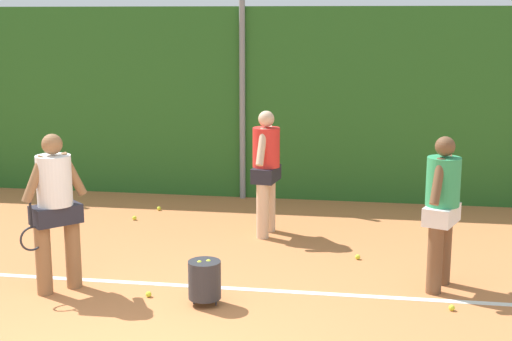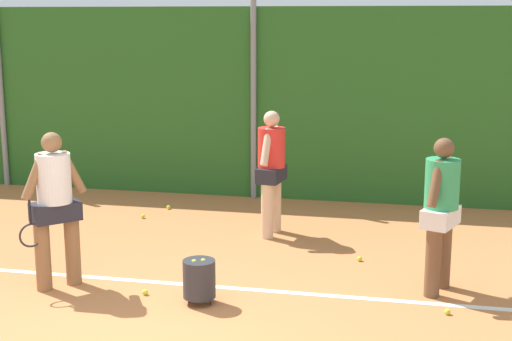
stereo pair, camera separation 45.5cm
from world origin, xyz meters
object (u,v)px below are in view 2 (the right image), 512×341
at_px(tennis_ball_3, 145,292).
at_px(tennis_ball_6, 360,259).
at_px(ball_hopper, 199,278).
at_px(tennis_ball_2, 143,216).
at_px(player_midcourt, 441,207).
at_px(tennis_ball_5, 168,207).
at_px(player_backcourt_far, 271,166).
at_px(player_foreground_near, 55,202).
at_px(tennis_ball_4, 447,312).

distance_m(tennis_ball_3, tennis_ball_6, 2.86).
relative_size(ball_hopper, tennis_ball_6, 7.78).
distance_m(tennis_ball_2, tennis_ball_3, 3.29).
bearing_deg(player_midcourt, tennis_ball_6, 67.80).
bearing_deg(tennis_ball_5, tennis_ball_6, -31.29).
relative_size(player_midcourt, player_backcourt_far, 0.99).
xyz_separation_m(player_foreground_near, tennis_ball_3, (1.08, -0.04, -0.99)).
bearing_deg(tennis_ball_3, player_midcourt, 14.00).
bearing_deg(player_midcourt, tennis_ball_5, 76.77).
relative_size(player_midcourt, tennis_ball_5, 27.16).
bearing_deg(ball_hopper, player_backcourt_far, 84.38).
height_order(tennis_ball_3, tennis_ball_5, same).
bearing_deg(ball_hopper, tennis_ball_5, 113.45).
height_order(tennis_ball_3, tennis_ball_6, same).
bearing_deg(tennis_ball_4, tennis_ball_5, 140.52).
height_order(tennis_ball_2, tennis_ball_4, same).
height_order(tennis_ball_2, tennis_ball_3, same).
distance_m(player_midcourt, tennis_ball_4, 1.19).
xyz_separation_m(tennis_ball_3, tennis_ball_5, (-0.97, 3.70, 0.00)).
distance_m(tennis_ball_5, tennis_ball_6, 3.83).
height_order(tennis_ball_3, tennis_ball_4, same).
relative_size(player_backcourt_far, ball_hopper, 3.52).
height_order(player_backcourt_far, tennis_ball_5, player_backcourt_far).
bearing_deg(player_midcourt, player_foreground_near, 121.24).
bearing_deg(tennis_ball_6, tennis_ball_2, 158.60).
xyz_separation_m(player_foreground_near, player_midcourt, (4.33, 0.77, -0.02)).
height_order(player_backcourt_far, tennis_ball_2, player_backcourt_far).
bearing_deg(player_midcourt, player_backcourt_far, 72.60).
bearing_deg(tennis_ball_3, tennis_ball_4, 2.37).
xyz_separation_m(player_backcourt_far, tennis_ball_3, (-0.95, -2.64, -0.98)).
bearing_deg(tennis_ball_5, player_backcourt_far, -28.76).
xyz_separation_m(player_midcourt, ball_hopper, (-2.57, -0.93, -0.72)).
xyz_separation_m(player_backcourt_far, tennis_ball_2, (-2.13, 0.43, -0.98)).
relative_size(player_foreground_near, tennis_ball_6, 27.77).
relative_size(tennis_ball_4, tennis_ball_6, 1.00).
height_order(player_foreground_near, player_backcourt_far, player_foreground_near).
xyz_separation_m(player_midcourt, tennis_ball_5, (-4.22, 2.89, -0.97)).
height_order(ball_hopper, tennis_ball_6, ball_hopper).
bearing_deg(ball_hopper, tennis_ball_6, 48.40).
bearing_deg(player_foreground_near, tennis_ball_3, 131.20).
distance_m(player_midcourt, tennis_ball_3, 3.49).
bearing_deg(tennis_ball_5, player_foreground_near, -91.58).
bearing_deg(tennis_ball_2, tennis_ball_4, -32.93).
bearing_deg(player_foreground_near, player_backcourt_far, -174.73).
bearing_deg(player_foreground_near, tennis_ball_4, 134.49).
bearing_deg(ball_hopper, tennis_ball_4, 5.50).
relative_size(player_backcourt_far, tennis_ball_6, 27.39).
bearing_deg(ball_hopper, player_foreground_near, 174.95).
distance_m(tennis_ball_4, tennis_ball_5, 5.60).
distance_m(tennis_ball_2, tennis_ball_4, 5.40).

